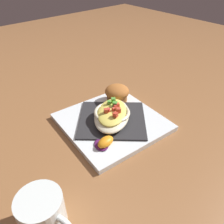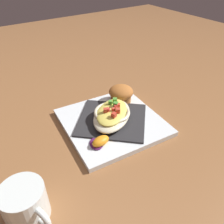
{
  "view_description": "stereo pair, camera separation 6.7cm",
  "coord_description": "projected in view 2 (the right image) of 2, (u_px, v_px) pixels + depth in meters",
  "views": [
    {
      "loc": [
        -0.36,
        -0.41,
        0.44
      ],
      "look_at": [
        0.0,
        0.0,
        0.05
      ],
      "focal_mm": 36.47,
      "sensor_mm": 36.0,
      "label": 1
    },
    {
      "loc": [
        -0.3,
        -0.45,
        0.44
      ],
      "look_at": [
        0.0,
        0.0,
        0.05
      ],
      "focal_mm": 36.47,
      "sensor_mm": 36.0,
      "label": 2
    }
  ],
  "objects": [
    {
      "name": "folded_napkin",
      "position": [
        112.0,
        119.0,
        0.68
      ],
      "size": [
        0.27,
        0.27,
        0.01
      ],
      "primitive_type": "cube",
      "rotation": [
        0.0,
        0.0,
        0.83
      ],
      "color": "#29292C",
      "rests_on": "square_plate"
    },
    {
      "name": "muffin",
      "position": [
        121.0,
        94.0,
        0.75
      ],
      "size": [
        0.08,
        0.08,
        0.06
      ],
      "color": "#A8652F",
      "rests_on": "square_plate"
    },
    {
      "name": "coffee_mug",
      "position": [
        26.0,
        205.0,
        0.44
      ],
      "size": [
        0.09,
        0.11,
        0.08
      ],
      "color": "white",
      "rests_on": "ground_plane"
    },
    {
      "name": "orange_garnish",
      "position": [
        100.0,
        142.0,
        0.6
      ],
      "size": [
        0.06,
        0.06,
        0.02
      ],
      "color": "#541B54",
      "rests_on": "square_plate"
    },
    {
      "name": "square_plate",
      "position": [
        112.0,
        122.0,
        0.69
      ],
      "size": [
        0.3,
        0.3,
        0.02
      ],
      "primitive_type": "cube",
      "rotation": [
        0.0,
        0.0,
        -0.09
      ],
      "color": "white",
      "rests_on": "ground_plane"
    },
    {
      "name": "ground_plane",
      "position": [
        112.0,
        124.0,
        0.7
      ],
      "size": [
        2.6,
        2.6,
        0.0
      ],
      "primitive_type": "plane",
      "color": "#8F5E37"
    },
    {
      "name": "gratin_dish",
      "position": [
        112.0,
        114.0,
        0.67
      ],
      "size": [
        0.2,
        0.19,
        0.05
      ],
      "color": "beige",
      "rests_on": "folded_napkin"
    }
  ]
}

